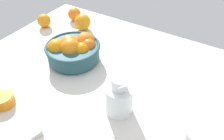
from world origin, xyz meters
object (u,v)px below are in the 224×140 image
at_px(fruit_bowl, 73,49).
at_px(orange_half_0, 3,100).
at_px(loose_orange_3, 83,22).
at_px(loose_orange_4, 44,21).
at_px(juice_pitcher, 119,99).
at_px(loose_orange_2, 74,14).

distance_m(fruit_bowl, orange_half_0, 0.34).
xyz_separation_m(fruit_bowl, loose_orange_3, (-0.12, 0.22, -0.01)).
bearing_deg(loose_orange_3, loose_orange_4, -156.47).
bearing_deg(fruit_bowl, loose_orange_4, 155.05).
bearing_deg(juice_pitcher, loose_orange_4, 154.91).
distance_m(orange_half_0, loose_orange_3, 0.56).
bearing_deg(orange_half_0, loose_orange_3, 99.42).
bearing_deg(loose_orange_2, loose_orange_3, -30.28).
distance_m(orange_half_0, loose_orange_4, 0.55).
bearing_deg(loose_orange_3, fruit_bowl, -61.30).
bearing_deg(loose_orange_4, loose_orange_2, 57.53).
height_order(orange_half_0, loose_orange_4, loose_orange_4).
height_order(loose_orange_2, loose_orange_4, loose_orange_2).
bearing_deg(loose_orange_4, loose_orange_3, 23.53).
relative_size(juice_pitcher, loose_orange_4, 2.23).
bearing_deg(loose_orange_3, orange_half_0, -80.58).
distance_m(loose_orange_2, loose_orange_3, 0.11).
height_order(juice_pitcher, loose_orange_2, juice_pitcher).
height_order(loose_orange_3, loose_orange_4, loose_orange_3).
bearing_deg(juice_pitcher, loose_orange_3, 139.18).
relative_size(fruit_bowl, loose_orange_2, 3.28).
relative_size(loose_orange_2, loose_orange_3, 0.85).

